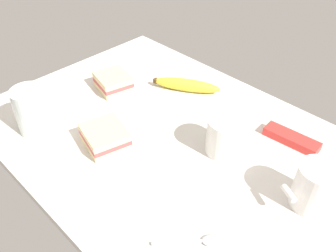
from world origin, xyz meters
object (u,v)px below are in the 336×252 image
object	(u,v)px
glass_of_milk	(33,113)
spoon	(198,241)
sandwich_main	(105,137)
banana	(187,85)
paper_napkin	(137,61)
coffee_mug_milky	(315,187)
coffee_mug_black	(225,136)
snack_bar	(291,139)
sandwich_side	(113,82)

from	to	relation	value
glass_of_milk	spoon	size ratio (longest dim) A/B	1.09
sandwich_main	banana	distance (cm)	29.61
spoon	paper_napkin	xyz separation A→B (cm)	(56.24, -34.75, -0.23)
paper_napkin	coffee_mug_milky	bearing A→B (deg)	168.73
coffee_mug_black	glass_of_milk	distance (cm)	44.59
banana	paper_napkin	distance (cm)	21.90
coffee_mug_black	spoon	xyz separation A→B (cm)	(-11.75, 21.70, -4.10)
snack_bar	paper_napkin	world-z (taller)	snack_bar
coffee_mug_milky	glass_of_milk	bearing A→B (deg)	24.31
paper_napkin	sandwich_main	bearing A→B (deg)	128.29
glass_of_milk	banana	distance (cm)	40.55
sandwich_side	banana	size ratio (longest dim) A/B	0.61
coffee_mug_black	banana	world-z (taller)	coffee_mug_black
sandwich_side	banana	world-z (taller)	sandwich_side
sandwich_main	banana	xyz separation A→B (cm)	(2.21, -29.52, -0.45)
sandwich_main	snack_bar	distance (cm)	42.81
glass_of_milk	paper_napkin	size ratio (longest dim) A/B	0.77
coffee_mug_milky	spoon	xyz separation A→B (cm)	(9.37, 21.67, -4.48)
sandwich_side	spoon	world-z (taller)	sandwich_side
snack_bar	paper_napkin	distance (cm)	53.68
sandwich_main	paper_napkin	distance (cm)	38.84
sandwich_side	banana	xyz separation A→B (cm)	(-14.94, -13.78, -0.45)
coffee_mug_milky	snack_bar	xyz separation A→B (cm)	(11.93, -13.49, -3.86)
coffee_mug_black	snack_bar	bearing A→B (deg)	-124.29
sandwich_side	snack_bar	bearing A→B (deg)	-162.10
sandwich_main	spoon	world-z (taller)	sandwich_main
sandwich_side	coffee_mug_black	bearing A→B (deg)	-177.49
glass_of_milk	paper_napkin	world-z (taller)	glass_of_milk
spoon	snack_bar	bearing A→B (deg)	-85.83
banana	snack_bar	bearing A→B (deg)	-177.59
coffee_mug_milky	sandwich_side	xyz separation A→B (cm)	(58.72, 1.62, -2.66)
sandwich_main	banana	size ratio (longest dim) A/B	0.66
banana	spoon	xyz separation A→B (cm)	(-34.42, 33.83, -1.37)
banana	paper_napkin	size ratio (longest dim) A/B	1.21
glass_of_milk	banana	xyz separation A→B (cm)	(-13.59, -38.07, -3.20)
glass_of_milk	spoon	bearing A→B (deg)	-174.95
sandwich_main	glass_of_milk	size ratio (longest dim) A/B	1.04
coffee_mug_milky	snack_bar	distance (cm)	18.42
spoon	glass_of_milk	bearing A→B (deg)	5.05
coffee_mug_black	spoon	size ratio (longest dim) A/B	1.01
coffee_mug_milky	sandwich_side	bearing A→B (deg)	1.58
snack_bar	paper_napkin	xyz separation A→B (cm)	(53.67, 0.42, -0.85)
coffee_mug_milky	glass_of_milk	distance (cm)	62.96
sandwich_side	banana	bearing A→B (deg)	-137.31
coffee_mug_milky	glass_of_milk	size ratio (longest dim) A/B	0.89
coffee_mug_black	snack_bar	distance (cm)	16.67
sandwich_main	snack_bar	bearing A→B (deg)	-133.85
coffee_mug_black	sandwich_side	xyz separation A→B (cm)	(37.61, 1.65, -2.28)
coffee_mug_black	sandwich_main	world-z (taller)	coffee_mug_black
sandwich_main	sandwich_side	size ratio (longest dim) A/B	1.08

